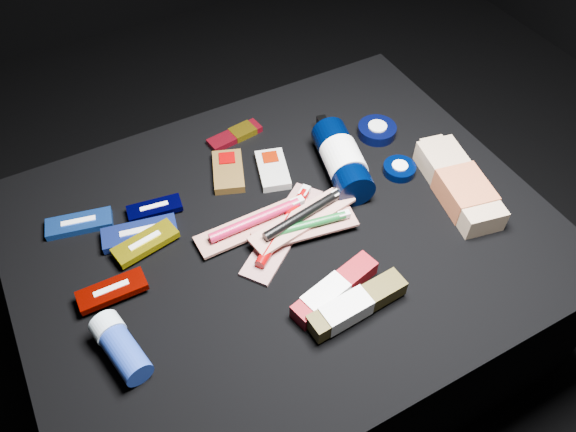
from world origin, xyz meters
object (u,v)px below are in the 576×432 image
lotion_bottle (342,160)px  deodorant_stick (120,347)px  toothpaste_carton_red (332,292)px  bodywash_bottle (459,186)px

lotion_bottle → deodorant_stick: size_ratio=1.91×
deodorant_stick → toothpaste_carton_red: 0.35m
lotion_bottle → toothpaste_carton_red: bearing=-111.7°
lotion_bottle → bodywash_bottle: size_ratio=0.97×
toothpaste_carton_red → lotion_bottle: bearing=41.4°
lotion_bottle → deodorant_stick: (-0.52, -0.18, -0.01)m
bodywash_bottle → lotion_bottle: bearing=148.9°
lotion_bottle → bodywash_bottle: (0.17, -0.16, -0.01)m
lotion_bottle → toothpaste_carton_red: (-0.17, -0.24, -0.02)m
bodywash_bottle → deodorant_stick: bearing=-166.9°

